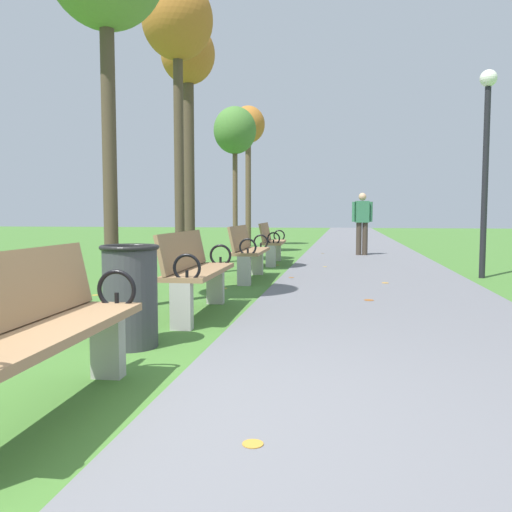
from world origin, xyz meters
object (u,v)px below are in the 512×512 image
at_px(park_bench_4, 271,242).
at_px(trash_bin, 130,296).
at_px(park_bench_1, 39,329).
at_px(tree_5, 248,130).
at_px(park_bench_2, 196,270).
at_px(tree_3, 188,68).
at_px(park_bench_3, 248,251).
at_px(pedestrian_walking, 362,220).
at_px(tree_2, 178,28).
at_px(lamp_post, 486,141).
at_px(tree_4, 235,132).

height_order(park_bench_4, trash_bin, park_bench_4).
relative_size(park_bench_1, tree_5, 0.34).
distance_m(park_bench_2, tree_3, 6.74).
relative_size(park_bench_2, park_bench_3, 1.00).
xyz_separation_m(park_bench_1, park_bench_4, (0.00, 8.96, 0.00)).
relative_size(tree_5, pedestrian_walking, 2.92).
height_order(park_bench_2, tree_5, tree_5).
xyz_separation_m(tree_2, trash_bin, (1.11, -4.83, -3.81)).
relative_size(tree_3, lamp_post, 1.44).
xyz_separation_m(tree_4, tree_5, (-0.25, 3.38, 0.60)).
bearing_deg(lamp_post, tree_5, 123.76).
distance_m(park_bench_3, tree_3, 4.61).
distance_m(park_bench_1, park_bench_4, 8.96).
distance_m(tree_3, lamp_post, 6.03).
height_order(tree_2, tree_4, tree_2).
xyz_separation_m(park_bench_3, tree_4, (-1.43, 5.84, 2.84)).
height_order(park_bench_3, lamp_post, lamp_post).
relative_size(park_bench_2, tree_3, 0.32).
bearing_deg(park_bench_3, park_bench_2, -90.00).
height_order(park_bench_1, tree_2, tree_2).
xyz_separation_m(park_bench_3, pedestrian_walking, (2.03, 5.49, 0.44)).
bearing_deg(tree_5, park_bench_2, -82.28).
height_order(park_bench_3, tree_4, tree_4).
relative_size(park_bench_2, park_bench_4, 0.99).
height_order(tree_3, pedestrian_walking, tree_3).
xyz_separation_m(park_bench_1, park_bench_3, (-0.00, 6.11, 0.00)).
bearing_deg(park_bench_3, pedestrian_walking, 69.73).
bearing_deg(tree_3, tree_2, -78.16).
distance_m(pedestrian_walking, lamp_post, 5.17).
height_order(tree_5, lamp_post, tree_5).
bearing_deg(lamp_post, park_bench_4, 153.24).
height_order(park_bench_2, tree_2, tree_2).
bearing_deg(tree_5, lamp_post, -56.24).
height_order(park_bench_1, tree_3, tree_3).
xyz_separation_m(park_bench_3, trash_bin, (-0.15, -4.57, -0.06)).
relative_size(park_bench_1, park_bench_3, 1.00).
relative_size(park_bench_2, tree_2, 0.32).
xyz_separation_m(park_bench_1, tree_3, (-1.68, 8.39, 3.64)).
bearing_deg(tree_5, park_bench_3, -79.70).
bearing_deg(pedestrian_walking, park_bench_1, -99.91).
xyz_separation_m(park_bench_1, park_bench_2, (-0.00, 2.97, 0.00)).
bearing_deg(pedestrian_walking, tree_2, -122.13).
bearing_deg(park_bench_4, park_bench_2, -90.00).
height_order(tree_5, pedestrian_walking, tree_5).
distance_m(park_bench_4, pedestrian_walking, 3.36).
bearing_deg(park_bench_1, tree_4, 96.82).
xyz_separation_m(pedestrian_walking, trash_bin, (-2.17, -10.06, -0.50)).
height_order(park_bench_4, tree_2, tree_2).
bearing_deg(park_bench_4, park_bench_3, -90.00).
bearing_deg(pedestrian_walking, park_bench_4, -127.44).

